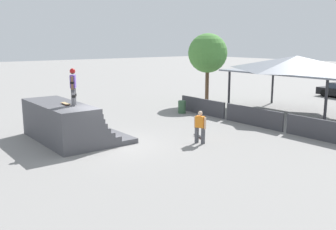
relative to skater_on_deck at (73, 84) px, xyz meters
The scene contains 10 objects.
ground_plane 3.21m from the skater_on_deck, 35.59° to the left, with size 160.00×160.00×0.00m, color gray.
quarter_pipe_ramp 2.28m from the skater_on_deck, behind, with size 5.32×3.75×1.87m.
skater_on_deck is the anchor object (origin of this frame).
skateboard_on_deck 1.04m from the skater_on_deck, 151.06° to the right, with size 0.86×0.24×0.09m.
bystander_walking 6.22m from the skater_on_deck, 53.77° to the left, with size 0.63×0.34×1.58m.
skateboard_on_ground 6.71m from the skater_on_deck, 64.89° to the left, with size 0.88×0.41×0.09m.
barrier_fence 10.41m from the skater_on_deck, 75.63° to the left, with size 12.72×0.12×1.05m.
pavilion_shelter 15.01m from the skater_on_deck, 83.18° to the left, with size 8.56×5.81×3.88m.
tree_far_back 13.83m from the skater_on_deck, 109.81° to the left, with size 2.98×2.98×5.42m.
trash_bin 9.78m from the skater_on_deck, 108.04° to the left, with size 0.52×0.52×0.85m, color #385B3D.
Camera 1 is at (15.05, -7.90, 4.80)m, focal length 40.00 mm.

